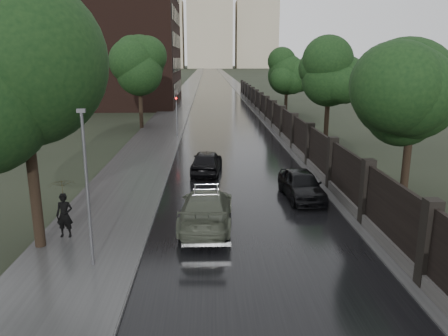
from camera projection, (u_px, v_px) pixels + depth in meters
ground at (268, 290)px, 12.68m from camera, size 800.00×800.00×0.00m
road at (211, 73)px, 196.82m from camera, size 8.00×420.00×0.02m
sidewalk_left at (198, 73)px, 196.59m from camera, size 4.00×420.00×0.16m
verge_right at (223, 73)px, 197.01m from camera, size 3.00×420.00×0.08m
fence_right at (271, 115)px, 43.63m from camera, size 0.45×75.72×2.70m
tree_left_near at (21, 62)px, 13.76m from camera, size 5.44×5.44×9.16m
tree_left_far at (139, 73)px, 40.19m from camera, size 4.25×4.25×7.39m
tree_right_a at (413, 95)px, 19.50m from camera, size 4.08×4.08×7.01m
tree_right_b at (329, 80)px, 33.07m from camera, size 4.08×4.08×7.01m
tree_right_c at (287, 72)px, 50.51m from camera, size 4.08×4.08×7.01m
lamp_post at (87, 189)px, 13.29m from camera, size 0.25×0.12×5.11m
traffic_light at (177, 110)px, 36.17m from camera, size 0.16×0.32×4.00m
brick_building at (89, 32)px, 60.00m from camera, size 24.00×18.00×20.00m
stalinist_tower at (210, 10)px, 294.07m from camera, size 92.00×30.00×159.00m
volga_sedan at (206, 208)px, 17.45m from camera, size 2.32×5.10×1.45m
hatchback_left at (207, 162)px, 25.38m from camera, size 2.04×4.22×1.39m
car_right_near at (301, 184)px, 20.78m from camera, size 1.91×4.19×1.39m
pedestrian_umbrella at (62, 192)px, 15.66m from camera, size 0.99×1.01×2.59m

